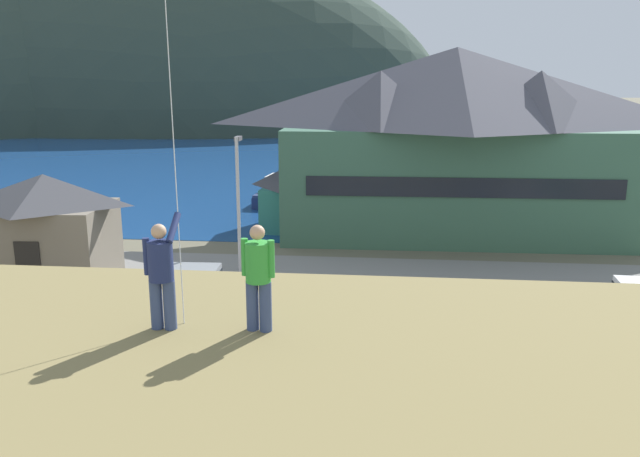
{
  "coord_description": "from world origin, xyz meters",
  "views": [
    {
      "loc": [
        3.37,
        -18.23,
        9.62
      ],
      "look_at": [
        0.68,
        9.0,
        3.1
      ],
      "focal_mm": 35.86,
      "sensor_mm": 36.0,
      "label": 1
    }
  ],
  "objects_px": {
    "moored_boat_outer_mooring": "(372,189)",
    "parked_car_lone_by_shed": "(164,339)",
    "storage_shed_near_lot": "(48,230)",
    "storage_shed_waterside": "(299,194)",
    "harbor_lodge": "(454,135)",
    "wharf_dock": "(330,191)",
    "parked_car_mid_row_near": "(191,287)",
    "person_kite_flyer": "(161,272)",
    "parking_light_pole": "(238,199)",
    "moored_boat_wharfside": "(281,192)",
    "person_companion": "(258,275)"
  },
  "relations": [
    {
      "from": "moored_boat_outer_mooring",
      "to": "parked_car_lone_by_shed",
      "type": "relative_size",
      "value": 1.81
    },
    {
      "from": "storage_shed_near_lot",
      "to": "storage_shed_waterside",
      "type": "xyz_separation_m",
      "value": [
        9.9,
        13.03,
        -0.48
      ]
    },
    {
      "from": "harbor_lodge",
      "to": "parked_car_lone_by_shed",
      "type": "distance_m",
      "value": 24.51
    },
    {
      "from": "storage_shed_waterside",
      "to": "wharf_dock",
      "type": "height_order",
      "value": "storage_shed_waterside"
    },
    {
      "from": "parked_car_mid_row_near",
      "to": "person_kite_flyer",
      "type": "xyz_separation_m",
      "value": [
        4.37,
        -15.26,
        5.53
      ]
    },
    {
      "from": "parking_light_pole",
      "to": "parked_car_mid_row_near",
      "type": "bearing_deg",
      "value": -105.77
    },
    {
      "from": "storage_shed_near_lot",
      "to": "person_kite_flyer",
      "type": "bearing_deg",
      "value": -56.37
    },
    {
      "from": "storage_shed_near_lot",
      "to": "moored_boat_wharfside",
      "type": "height_order",
      "value": "storage_shed_near_lot"
    },
    {
      "from": "harbor_lodge",
      "to": "parked_car_lone_by_shed",
      "type": "height_order",
      "value": "harbor_lodge"
    },
    {
      "from": "moored_boat_outer_mooring",
      "to": "person_kite_flyer",
      "type": "relative_size",
      "value": 4.16
    },
    {
      "from": "harbor_lodge",
      "to": "person_companion",
      "type": "distance_m",
      "value": 31.5
    },
    {
      "from": "moored_boat_outer_mooring",
      "to": "person_companion",
      "type": "bearing_deg",
      "value": -91.53
    },
    {
      "from": "harbor_lodge",
      "to": "parked_car_mid_row_near",
      "type": "height_order",
      "value": "harbor_lodge"
    },
    {
      "from": "harbor_lodge",
      "to": "moored_boat_outer_mooring",
      "type": "xyz_separation_m",
      "value": [
        -5.14,
        10.84,
        -5.36
      ]
    },
    {
      "from": "harbor_lodge",
      "to": "parked_car_lone_by_shed",
      "type": "bearing_deg",
      "value": -118.63
    },
    {
      "from": "storage_shed_waterside",
      "to": "moored_boat_wharfside",
      "type": "relative_size",
      "value": 0.68
    },
    {
      "from": "person_kite_flyer",
      "to": "person_companion",
      "type": "height_order",
      "value": "person_kite_flyer"
    },
    {
      "from": "wharf_dock",
      "to": "parked_car_mid_row_near",
      "type": "relative_size",
      "value": 2.63
    },
    {
      "from": "moored_boat_outer_mooring",
      "to": "parked_car_lone_by_shed",
      "type": "height_order",
      "value": "moored_boat_outer_mooring"
    },
    {
      "from": "parked_car_lone_by_shed",
      "to": "parking_light_pole",
      "type": "distance_m",
      "value": 9.96
    },
    {
      "from": "moored_boat_outer_mooring",
      "to": "moored_boat_wharfside",
      "type": "bearing_deg",
      "value": -164.26
    },
    {
      "from": "wharf_dock",
      "to": "person_kite_flyer",
      "type": "xyz_separation_m",
      "value": [
        0.9,
        -42.91,
        6.25
      ]
    },
    {
      "from": "parked_car_lone_by_shed",
      "to": "storage_shed_near_lot",
      "type": "bearing_deg",
      "value": 136.0
    },
    {
      "from": "storage_shed_near_lot",
      "to": "harbor_lodge",
      "type": "bearing_deg",
      "value": 34.12
    },
    {
      "from": "parked_car_lone_by_shed",
      "to": "moored_boat_wharfside",
      "type": "bearing_deg",
      "value": 91.53
    },
    {
      "from": "person_kite_flyer",
      "to": "wharf_dock",
      "type": "bearing_deg",
      "value": 91.21
    },
    {
      "from": "storage_shed_near_lot",
      "to": "moored_boat_outer_mooring",
      "type": "relative_size",
      "value": 0.79
    },
    {
      "from": "storage_shed_near_lot",
      "to": "storage_shed_waterside",
      "type": "relative_size",
      "value": 1.13
    },
    {
      "from": "wharf_dock",
      "to": "parked_car_lone_by_shed",
      "type": "xyz_separation_m",
      "value": [
        -2.79,
        -33.01,
        0.71
      ]
    },
    {
      "from": "storage_shed_near_lot",
      "to": "parked_car_lone_by_shed",
      "type": "xyz_separation_m",
      "value": [
        8.07,
        -7.8,
        -1.7
      ]
    },
    {
      "from": "moored_boat_wharfside",
      "to": "parking_light_pole",
      "type": "bearing_deg",
      "value": -86.4
    },
    {
      "from": "storage_shed_near_lot",
      "to": "moored_boat_outer_mooring",
      "type": "height_order",
      "value": "storage_shed_near_lot"
    },
    {
      "from": "wharf_dock",
      "to": "moored_boat_outer_mooring",
      "type": "xyz_separation_m",
      "value": [
        3.57,
        -1.11,
        0.37
      ]
    },
    {
      "from": "parking_light_pole",
      "to": "person_kite_flyer",
      "type": "height_order",
      "value": "person_kite_flyer"
    },
    {
      "from": "parked_car_lone_by_shed",
      "to": "person_kite_flyer",
      "type": "height_order",
      "value": "person_kite_flyer"
    },
    {
      "from": "parking_light_pole",
      "to": "moored_boat_wharfside",
      "type": "bearing_deg",
      "value": 93.6
    },
    {
      "from": "wharf_dock",
      "to": "parked_car_mid_row_near",
      "type": "xyz_separation_m",
      "value": [
        -3.47,
        -27.65,
        0.71
      ]
    },
    {
      "from": "person_kite_flyer",
      "to": "parked_car_mid_row_near",
      "type": "bearing_deg",
      "value": 105.99
    },
    {
      "from": "harbor_lodge",
      "to": "wharf_dock",
      "type": "bearing_deg",
      "value": 126.06
    },
    {
      "from": "harbor_lodge",
      "to": "parking_light_pole",
      "type": "relative_size",
      "value": 3.2
    },
    {
      "from": "storage_shed_waterside",
      "to": "person_kite_flyer",
      "type": "bearing_deg",
      "value": -86.52
    },
    {
      "from": "harbor_lodge",
      "to": "storage_shed_near_lot",
      "type": "relative_size",
      "value": 3.61
    },
    {
      "from": "wharf_dock",
      "to": "harbor_lodge",
      "type": "bearing_deg",
      "value": -53.94
    },
    {
      "from": "harbor_lodge",
      "to": "storage_shed_near_lot",
      "type": "height_order",
      "value": "harbor_lodge"
    },
    {
      "from": "storage_shed_near_lot",
      "to": "person_kite_flyer",
      "type": "height_order",
      "value": "person_kite_flyer"
    },
    {
      "from": "wharf_dock",
      "to": "person_companion",
      "type": "bearing_deg",
      "value": -86.72
    },
    {
      "from": "storage_shed_waterside",
      "to": "parked_car_mid_row_near",
      "type": "xyz_separation_m",
      "value": [
        -2.5,
        -15.46,
        -1.22
      ]
    },
    {
      "from": "parked_car_mid_row_near",
      "to": "person_companion",
      "type": "height_order",
      "value": "person_companion"
    },
    {
      "from": "moored_boat_outer_mooring",
      "to": "parking_light_pole",
      "type": "distance_m",
      "value": 23.41
    },
    {
      "from": "wharf_dock",
      "to": "person_kite_flyer",
      "type": "height_order",
      "value": "person_kite_flyer"
    }
  ]
}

